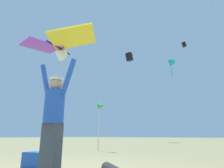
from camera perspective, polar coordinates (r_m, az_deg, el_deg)
The scene contains 7 objects.
kite_flyer_person at distance 3.41m, azimuth -17.15°, elevation -9.21°, with size 0.81×0.39×1.92m.
held_stunt_kite at distance 3.72m, azimuth -16.29°, elevation 11.16°, with size 1.69×1.02×0.39m.
distant_kite_black_overhead_distant at distance 38.24m, azimuth 20.82°, elevation 11.02°, with size 0.91×0.93×1.06m.
distant_kite_teal_low_left at distance 27.10m, azimuth 17.32°, elevation 5.75°, with size 1.39×1.44×2.51m.
distant_kite_black_mid_left at distance 24.17m, azimuth 5.20°, elevation 8.13°, with size 0.75×0.86×1.14m.
cooler_box at distance 4.39m, azimuth -21.72°, elevation -20.35°, with size 0.48×0.32×0.30m, color #1E51B2.
marker_flag at distance 8.42m, azimuth -3.36°, elevation -7.55°, with size 0.30×0.24×2.01m.
Camera 1 is at (2.77, -2.41, 0.62)m, focal length 30.42 mm.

